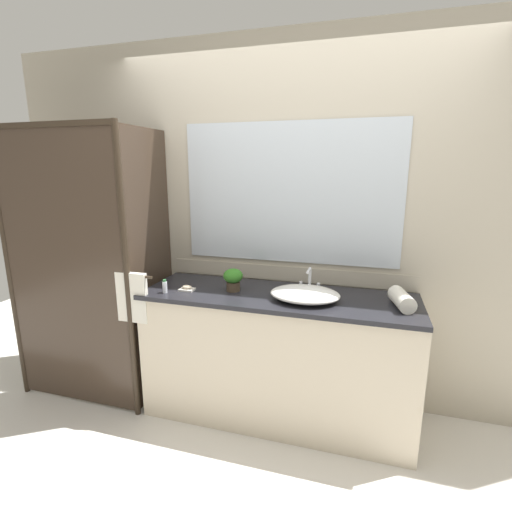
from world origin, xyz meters
The scene contains 11 objects.
ground_plane centered at (0.00, 0.00, 0.00)m, with size 8.00×8.00×0.00m, color silver.
wall_back_with_mirror centered at (0.00, 0.34, 1.31)m, with size 4.40×0.06×2.60m.
vanity_cabinet centered at (0.00, 0.01, 0.45)m, with size 1.80×0.58×0.90m.
shower_enclosure centered at (-1.27, -0.19, 1.02)m, with size 1.20×0.59×2.00m.
sink_basin centered at (0.19, -0.05, 0.94)m, with size 0.44×0.34×0.08m, color white.
faucet centered at (0.19, 0.13, 0.95)m, with size 0.17×0.13×0.17m.
potted_plant centered at (-0.31, -0.01, 0.99)m, with size 0.13×0.13×0.15m.
soap_dish centered at (-0.61, -0.09, 0.91)m, with size 0.10×0.07×0.04m.
amenity_bottle_lotion centered at (-0.73, -0.18, 0.94)m, with size 0.03×0.03×0.09m.
amenity_bottle_conditioner centered at (-0.40, 0.14, 0.94)m, with size 0.03×0.03×0.09m.
rolled_towel_near_edge centered at (0.76, -0.02, 0.95)m, with size 0.10×0.10×0.24m, color silver.
Camera 1 is at (0.53, -2.30, 1.71)m, focal length 26.39 mm.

